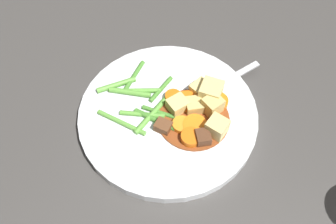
% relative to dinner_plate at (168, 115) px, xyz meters
% --- Properties ---
extents(ground_plane, '(3.00, 3.00, 0.00)m').
position_rel_dinner_plate_xyz_m(ground_plane, '(0.00, 0.00, -0.01)').
color(ground_plane, '#423F3D').
extents(dinner_plate, '(0.28, 0.28, 0.02)m').
position_rel_dinner_plate_xyz_m(dinner_plate, '(0.00, 0.00, 0.00)').
color(dinner_plate, white).
rests_on(dinner_plate, ground_plane).
extents(stew_sauce, '(0.11, 0.11, 0.00)m').
position_rel_dinner_plate_xyz_m(stew_sauce, '(0.04, 0.01, 0.01)').
color(stew_sauce, brown).
rests_on(stew_sauce, dinner_plate).
extents(carrot_slice_0, '(0.04, 0.04, 0.01)m').
position_rel_dinner_plate_xyz_m(carrot_slice_0, '(0.06, -0.02, 0.02)').
color(carrot_slice_0, orange).
rests_on(carrot_slice_0, dinner_plate).
extents(carrot_slice_1, '(0.04, 0.04, 0.01)m').
position_rel_dinner_plate_xyz_m(carrot_slice_1, '(0.05, -0.00, 0.01)').
color(carrot_slice_1, orange).
rests_on(carrot_slice_1, dinner_plate).
extents(carrot_slice_2, '(0.04, 0.04, 0.01)m').
position_rel_dinner_plate_xyz_m(carrot_slice_2, '(0.05, 0.06, 0.02)').
color(carrot_slice_2, orange).
rests_on(carrot_slice_2, dinner_plate).
extents(carrot_slice_3, '(0.04, 0.04, 0.01)m').
position_rel_dinner_plate_xyz_m(carrot_slice_3, '(0.03, -0.01, 0.01)').
color(carrot_slice_3, orange).
rests_on(carrot_slice_3, dinner_plate).
extents(carrot_slice_4, '(0.05, 0.05, 0.01)m').
position_rel_dinner_plate_xyz_m(carrot_slice_4, '(0.02, 0.03, 0.02)').
color(carrot_slice_4, orange).
rests_on(carrot_slice_4, dinner_plate).
extents(carrot_slice_5, '(0.04, 0.04, 0.01)m').
position_rel_dinner_plate_xyz_m(carrot_slice_5, '(-0.01, 0.02, 0.01)').
color(carrot_slice_5, orange).
rests_on(carrot_slice_5, dinner_plate).
extents(potato_chunk_0, '(0.03, 0.03, 0.03)m').
position_rel_dinner_plate_xyz_m(potato_chunk_0, '(0.05, 0.04, 0.02)').
color(potato_chunk_0, '#DBBC6B').
rests_on(potato_chunk_0, dinner_plate).
extents(potato_chunk_1, '(0.03, 0.03, 0.02)m').
position_rel_dinner_plate_xyz_m(potato_chunk_1, '(0.02, 0.06, 0.02)').
color(potato_chunk_1, '#E5CC7A').
rests_on(potato_chunk_1, dinner_plate).
extents(potato_chunk_2, '(0.03, 0.03, 0.03)m').
position_rel_dinner_plate_xyz_m(potato_chunk_2, '(0.08, 0.01, 0.02)').
color(potato_chunk_2, '#E5CC7A').
rests_on(potato_chunk_2, dinner_plate).
extents(potato_chunk_3, '(0.04, 0.04, 0.02)m').
position_rel_dinner_plate_xyz_m(potato_chunk_3, '(0.03, 0.03, 0.02)').
color(potato_chunk_3, '#DBBC6B').
rests_on(potato_chunk_3, dinner_plate).
extents(potato_chunk_4, '(0.03, 0.04, 0.02)m').
position_rel_dinner_plate_xyz_m(potato_chunk_4, '(0.01, 0.01, 0.02)').
color(potato_chunk_4, '#E5CC7A').
rests_on(potato_chunk_4, dinner_plate).
extents(potato_chunk_5, '(0.04, 0.04, 0.03)m').
position_rel_dinner_plate_xyz_m(potato_chunk_5, '(0.04, 0.06, 0.03)').
color(potato_chunk_5, '#E5CC7A').
rests_on(potato_chunk_5, dinner_plate).
extents(meat_chunk_0, '(0.03, 0.02, 0.01)m').
position_rel_dinner_plate_xyz_m(meat_chunk_0, '(0.01, -0.03, 0.02)').
color(meat_chunk_0, brown).
rests_on(meat_chunk_0, dinner_plate).
extents(meat_chunk_1, '(0.03, 0.03, 0.02)m').
position_rel_dinner_plate_xyz_m(meat_chunk_1, '(0.07, -0.01, 0.02)').
color(meat_chunk_1, '#56331E').
rests_on(meat_chunk_1, dinner_plate).
extents(green_bean_0, '(0.02, 0.07, 0.01)m').
position_rel_dinner_plate_xyz_m(green_bean_0, '(-0.09, 0.02, 0.01)').
color(green_bean_0, '#4C8E33').
rests_on(green_bean_0, dinner_plate).
extents(green_bean_1, '(0.04, 0.06, 0.01)m').
position_rel_dinner_plate_xyz_m(green_bean_1, '(-0.10, -0.01, 0.01)').
color(green_bean_1, '#66AD42').
rests_on(green_bean_1, dinner_plate).
extents(green_bean_2, '(0.06, 0.04, 0.01)m').
position_rel_dinner_plate_xyz_m(green_bean_2, '(-0.03, -0.03, 0.01)').
color(green_bean_2, '#66AD42').
rests_on(green_bean_2, dinner_plate).
extents(green_bean_3, '(0.07, 0.02, 0.01)m').
position_rel_dinner_plate_xyz_m(green_bean_3, '(0.00, -0.01, 0.01)').
color(green_bean_3, '#4C8E33').
rests_on(green_bean_3, dinner_plate).
extents(green_bean_4, '(0.06, 0.04, 0.01)m').
position_rel_dinner_plate_xyz_m(green_bean_4, '(-0.07, -0.01, 0.01)').
color(green_bean_4, '#66AD42').
rests_on(green_bean_4, dinner_plate).
extents(green_bean_5, '(0.05, 0.04, 0.01)m').
position_rel_dinner_plate_xyz_m(green_bean_5, '(-0.06, 0.01, 0.01)').
color(green_bean_5, '#66AD42').
rests_on(green_bean_5, dinner_plate).
extents(green_bean_6, '(0.01, 0.06, 0.01)m').
position_rel_dinner_plate_xyz_m(green_bean_6, '(-0.03, 0.03, 0.01)').
color(green_bean_6, '#4C8E33').
rests_on(green_bean_6, dinner_plate).
extents(green_bean_7, '(0.08, 0.02, 0.01)m').
position_rel_dinner_plate_xyz_m(green_bean_7, '(-0.04, -0.06, 0.01)').
color(green_bean_7, '#66AD42').
rests_on(green_bean_7, dinner_plate).
extents(green_bean_8, '(0.01, 0.08, 0.01)m').
position_rel_dinner_plate_xyz_m(green_bean_8, '(-0.02, -0.02, 0.01)').
color(green_bean_8, '#66AD42').
rests_on(green_bean_8, dinner_plate).
extents(green_bean_9, '(0.07, 0.02, 0.01)m').
position_rel_dinner_plate_xyz_m(green_bean_9, '(-0.01, -0.02, 0.01)').
color(green_bean_9, '#4C8E33').
rests_on(green_bean_9, dinner_plate).
extents(fork, '(0.08, 0.17, 0.00)m').
position_rel_dinner_plate_xyz_m(fork, '(0.03, 0.08, 0.01)').
color(fork, silver).
rests_on(fork, dinner_plate).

